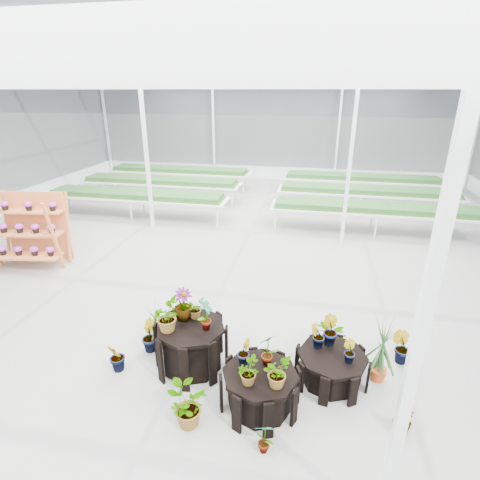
% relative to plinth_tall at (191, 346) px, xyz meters
% --- Properties ---
extents(ground_plane, '(24.00, 24.00, 0.00)m').
position_rel_plinth_tall_xyz_m(ground_plane, '(-0.35, 2.07, -0.38)').
color(ground_plane, gray).
rests_on(ground_plane, ground).
extents(greenhouse_shell, '(18.00, 24.00, 4.50)m').
position_rel_plinth_tall_xyz_m(greenhouse_shell, '(-0.35, 2.07, 1.87)').
color(greenhouse_shell, white).
rests_on(greenhouse_shell, ground).
extents(steel_frame, '(18.00, 24.00, 4.50)m').
position_rel_plinth_tall_xyz_m(steel_frame, '(-0.35, 2.07, 1.87)').
color(steel_frame, silver).
rests_on(steel_frame, ground).
extents(nursery_benches, '(16.00, 7.00, 0.84)m').
position_rel_plinth_tall_xyz_m(nursery_benches, '(-0.35, 9.27, 0.04)').
color(nursery_benches, silver).
rests_on(nursery_benches, ground).
extents(plinth_tall, '(1.26, 1.26, 0.77)m').
position_rel_plinth_tall_xyz_m(plinth_tall, '(0.00, 0.00, 0.00)').
color(plinth_tall, black).
rests_on(plinth_tall, ground).
extents(plinth_mid, '(1.40, 1.40, 0.58)m').
position_rel_plinth_tall_xyz_m(plinth_mid, '(1.20, -0.60, -0.10)').
color(plinth_mid, black).
rests_on(plinth_mid, ground).
extents(plinth_low, '(1.28, 1.28, 0.48)m').
position_rel_plinth_tall_xyz_m(plinth_low, '(2.20, 0.10, -0.14)').
color(plinth_low, black).
rests_on(plinth_low, ground).
extents(shelf_rack, '(1.84, 1.17, 1.83)m').
position_rel_plinth_tall_xyz_m(shelf_rack, '(-5.16, 2.86, 0.53)').
color(shelf_rack, '#C06132').
rests_on(shelf_rack, ground).
extents(nursery_plants, '(4.82, 2.55, 1.30)m').
position_rel_plinth_tall_xyz_m(nursery_plants, '(1.02, 0.01, 0.16)').
color(nursery_plants, '#244C21').
rests_on(nursery_plants, ground).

